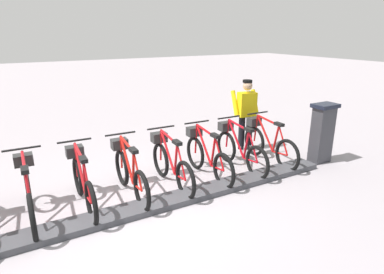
{
  "coord_description": "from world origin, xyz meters",
  "views": [
    {
      "loc": [
        -4.39,
        1.46,
        2.7
      ],
      "look_at": [
        0.5,
        -1.35,
        0.9
      ],
      "focal_mm": 30.9,
      "sensor_mm": 36.0,
      "label": 1
    }
  ],
  "objects_px": {
    "payment_kiosk": "(322,132)",
    "bike_docked_1": "(239,149)",
    "bike_docked_0": "(268,143)",
    "bike_docked_4": "(129,172)",
    "worker_near_rack": "(246,112)",
    "bike_docked_3": "(170,163)",
    "bike_docked_6": "(29,193)",
    "bike_docked_2": "(207,155)",
    "bike_docked_5": "(83,182)"
  },
  "relations": [
    {
      "from": "bike_docked_1",
      "to": "bike_docked_3",
      "type": "bearing_deg",
      "value": 90.0
    },
    {
      "from": "bike_docked_5",
      "to": "bike_docked_0",
      "type": "bearing_deg",
      "value": -90.0
    },
    {
      "from": "bike_docked_1",
      "to": "bike_docked_4",
      "type": "xyz_separation_m",
      "value": [
        0.0,
        2.33,
        0.0
      ]
    },
    {
      "from": "bike_docked_2",
      "to": "bike_docked_5",
      "type": "distance_m",
      "value": 2.33
    },
    {
      "from": "worker_near_rack",
      "to": "bike_docked_4",
      "type": "bearing_deg",
      "value": 105.25
    },
    {
      "from": "bike_docked_5",
      "to": "bike_docked_6",
      "type": "height_order",
      "value": "same"
    },
    {
      "from": "bike_docked_0",
      "to": "payment_kiosk",
      "type": "bearing_deg",
      "value": -120.14
    },
    {
      "from": "bike_docked_1",
      "to": "bike_docked_3",
      "type": "distance_m",
      "value": 1.56
    },
    {
      "from": "bike_docked_1",
      "to": "bike_docked_4",
      "type": "bearing_deg",
      "value": 90.0
    },
    {
      "from": "payment_kiosk",
      "to": "worker_near_rack",
      "type": "distance_m",
      "value": 1.72
    },
    {
      "from": "payment_kiosk",
      "to": "bike_docked_2",
      "type": "distance_m",
      "value": 2.62
    },
    {
      "from": "bike_docked_3",
      "to": "bike_docked_4",
      "type": "xyz_separation_m",
      "value": [
        0.0,
        0.78,
        0.0
      ]
    },
    {
      "from": "bike_docked_6",
      "to": "worker_near_rack",
      "type": "distance_m",
      "value": 4.85
    },
    {
      "from": "bike_docked_0",
      "to": "bike_docked_5",
      "type": "distance_m",
      "value": 3.89
    },
    {
      "from": "bike_docked_0",
      "to": "bike_docked_4",
      "type": "xyz_separation_m",
      "value": [
        0.0,
        3.11,
        0.0
      ]
    },
    {
      "from": "bike_docked_5",
      "to": "worker_near_rack",
      "type": "xyz_separation_m",
      "value": [
        0.87,
        -3.97,
        0.48
      ]
    },
    {
      "from": "payment_kiosk",
      "to": "bike_docked_1",
      "type": "xyz_separation_m",
      "value": [
        0.57,
        1.76,
        -0.24
      ]
    },
    {
      "from": "bike_docked_2",
      "to": "worker_near_rack",
      "type": "bearing_deg",
      "value": -61.99
    },
    {
      "from": "bike_docked_0",
      "to": "bike_docked_2",
      "type": "relative_size",
      "value": 1.0
    },
    {
      "from": "bike_docked_3",
      "to": "bike_docked_6",
      "type": "relative_size",
      "value": 1.0
    },
    {
      "from": "bike_docked_6",
      "to": "bike_docked_4",
      "type": "bearing_deg",
      "value": -90.0
    },
    {
      "from": "bike_docked_3",
      "to": "worker_near_rack",
      "type": "xyz_separation_m",
      "value": [
        0.87,
        -2.41,
        0.48
      ]
    },
    {
      "from": "bike_docked_6",
      "to": "payment_kiosk",
      "type": "bearing_deg",
      "value": -95.77
    },
    {
      "from": "bike_docked_0",
      "to": "bike_docked_3",
      "type": "xyz_separation_m",
      "value": [
        0.0,
        2.33,
        0.0
      ]
    },
    {
      "from": "payment_kiosk",
      "to": "bike_docked_1",
      "type": "relative_size",
      "value": 0.74
    },
    {
      "from": "bike_docked_1",
      "to": "worker_near_rack",
      "type": "bearing_deg",
      "value": -44.57
    },
    {
      "from": "bike_docked_6",
      "to": "bike_docked_1",
      "type": "bearing_deg",
      "value": -90.0
    },
    {
      "from": "bike_docked_1",
      "to": "bike_docked_6",
      "type": "relative_size",
      "value": 1.0
    },
    {
      "from": "bike_docked_1",
      "to": "bike_docked_3",
      "type": "xyz_separation_m",
      "value": [
        0.0,
        1.56,
        0.0
      ]
    },
    {
      "from": "bike_docked_3",
      "to": "bike_docked_4",
      "type": "height_order",
      "value": "same"
    },
    {
      "from": "bike_docked_4",
      "to": "bike_docked_6",
      "type": "relative_size",
      "value": 1.0
    },
    {
      "from": "bike_docked_5",
      "to": "worker_near_rack",
      "type": "bearing_deg",
      "value": -77.64
    },
    {
      "from": "payment_kiosk",
      "to": "bike_docked_4",
      "type": "xyz_separation_m",
      "value": [
        0.57,
        4.1,
        -0.24
      ]
    },
    {
      "from": "bike_docked_1",
      "to": "bike_docked_3",
      "type": "relative_size",
      "value": 1.0
    },
    {
      "from": "bike_docked_4",
      "to": "bike_docked_6",
      "type": "bearing_deg",
      "value": 90.0
    },
    {
      "from": "bike_docked_4",
      "to": "payment_kiosk",
      "type": "bearing_deg",
      "value": -97.94
    },
    {
      "from": "payment_kiosk",
      "to": "bike_docked_6",
      "type": "bearing_deg",
      "value": 84.23
    },
    {
      "from": "bike_docked_2",
      "to": "worker_near_rack",
      "type": "distance_m",
      "value": 1.91
    },
    {
      "from": "payment_kiosk",
      "to": "bike_docked_2",
      "type": "bearing_deg",
      "value": 77.32
    },
    {
      "from": "bike_docked_3",
      "to": "bike_docked_5",
      "type": "height_order",
      "value": "same"
    },
    {
      "from": "payment_kiosk",
      "to": "worker_near_rack",
      "type": "bearing_deg",
      "value": 32.13
    },
    {
      "from": "payment_kiosk",
      "to": "bike_docked_1",
      "type": "distance_m",
      "value": 1.87
    },
    {
      "from": "bike_docked_4",
      "to": "worker_near_rack",
      "type": "height_order",
      "value": "worker_near_rack"
    },
    {
      "from": "worker_near_rack",
      "to": "bike_docked_3",
      "type": "bearing_deg",
      "value": 109.82
    },
    {
      "from": "payment_kiosk",
      "to": "bike_docked_3",
      "type": "bearing_deg",
      "value": 80.23
    },
    {
      "from": "payment_kiosk",
      "to": "bike_docked_4",
      "type": "relative_size",
      "value": 0.74
    },
    {
      "from": "payment_kiosk",
      "to": "bike_docked_3",
      "type": "height_order",
      "value": "payment_kiosk"
    },
    {
      "from": "bike_docked_0",
      "to": "bike_docked_4",
      "type": "distance_m",
      "value": 3.11
    },
    {
      "from": "bike_docked_3",
      "to": "bike_docked_0",
      "type": "bearing_deg",
      "value": -90.0
    },
    {
      "from": "bike_docked_1",
      "to": "bike_docked_2",
      "type": "height_order",
      "value": "same"
    }
  ]
}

